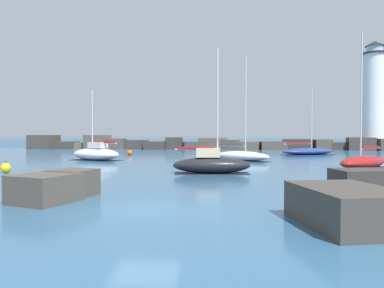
{
  "coord_description": "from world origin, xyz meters",
  "views": [
    {
      "loc": [
        2.83,
        -13.8,
        2.85
      ],
      "look_at": [
        0.18,
        20.54,
        1.88
      ],
      "focal_mm": 35.0,
      "sensor_mm": 36.0,
      "label": 1
    }
  ],
  "objects": [
    {
      "name": "ground_plane",
      "position": [
        0.0,
        0.0,
        0.0
      ],
      "size": [
        600.0,
        600.0,
        0.0
      ],
      "primitive_type": "plane",
      "color": "#336084"
    },
    {
      "name": "open_sea_beyond",
      "position": [
        0.0,
        113.27,
        0.0
      ],
      "size": [
        400.0,
        116.0,
        0.01
      ],
      "color": "#235175",
      "rests_on": "ground"
    },
    {
      "name": "breakwater_jetty",
      "position": [
        0.91,
        53.3,
        0.93
      ],
      "size": [
        65.6,
        7.23,
        2.56
      ],
      "color": "#423D38",
      "rests_on": "ground"
    },
    {
      "name": "lighthouse",
      "position": [
        29.4,
        53.62,
        8.47
      ],
      "size": [
        5.1,
        5.1,
        18.87
      ],
      "color": "gray",
      "rests_on": "ground"
    },
    {
      "name": "foreground_rocks",
      "position": [
        3.17,
        0.07,
        0.62
      ],
      "size": [
        15.83,
        8.02,
        1.42
      ],
      "color": "#4C443D",
      "rests_on": "ground"
    },
    {
      "name": "sailboat_moored_0",
      "position": [
        4.98,
        25.39,
        0.56
      ],
      "size": [
        6.29,
        5.26,
        10.85
      ],
      "color": "white",
      "rests_on": "ground"
    },
    {
      "name": "sailboat_moored_1",
      "position": [
        2.15,
        12.81,
        0.69
      ],
      "size": [
        5.66,
        2.32,
        8.86
      ],
      "color": "black",
      "rests_on": "ground"
    },
    {
      "name": "sailboat_moored_2",
      "position": [
        14.38,
        36.93,
        0.48
      ],
      "size": [
        8.06,
        5.28,
        8.81
      ],
      "color": "navy",
      "rests_on": "ground"
    },
    {
      "name": "sailboat_moored_3",
      "position": [
        14.4,
        17.53,
        0.57
      ],
      "size": [
        6.11,
        6.14,
        10.84
      ],
      "color": "maroon",
      "rests_on": "ground"
    },
    {
      "name": "sailboat_moored_4",
      "position": [
        -10.37,
        24.83,
        0.73
      ],
      "size": [
        6.19,
        4.17,
        7.4
      ],
      "color": "white",
      "rests_on": "ground"
    },
    {
      "name": "mooring_buoy_orange_near",
      "position": [
        -9.06,
        34.17,
        0.35
      ],
      "size": [
        0.71,
        0.71,
        0.91
      ],
      "color": "#EA5914",
      "rests_on": "ground"
    },
    {
      "name": "mooring_buoy_far_side",
      "position": [
        -12.6,
        11.9,
        0.37
      ],
      "size": [
        0.73,
        0.73,
        0.93
      ],
      "color": "yellow",
      "rests_on": "ground"
    }
  ]
}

